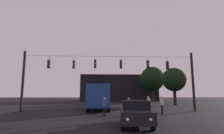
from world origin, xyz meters
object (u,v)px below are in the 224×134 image
(pedestrian_near_bus, at_px, (162,104))
(pedestrian_crossing_center, at_px, (162,104))
(pedestrian_crossing_left, at_px, (148,104))
(pedestrian_trailing, at_px, (149,104))
(tree_left_silhouette, at_px, (174,80))
(city_bus, at_px, (99,95))
(tree_behind_building, at_px, (152,79))
(car_near_right, at_px, (135,112))
(pedestrian_crossing_right, at_px, (104,105))
(pedestrian_far_side, at_px, (129,105))

(pedestrian_near_bus, bearing_deg, pedestrian_crossing_center, -107.48)
(pedestrian_crossing_left, xyz_separation_m, pedestrian_near_bus, (1.79, 1.37, -0.09))
(pedestrian_crossing_center, bearing_deg, pedestrian_near_bus, 72.52)
(pedestrian_trailing, distance_m, tree_left_silhouette, 16.33)
(city_bus, relative_size, tree_behind_building, 1.26)
(car_near_right, height_order, pedestrian_near_bus, pedestrian_near_bus)
(pedestrian_crossing_right, relative_size, pedestrian_trailing, 1.04)
(tree_left_silhouette, bearing_deg, pedestrian_crossing_left, -120.13)
(pedestrian_crossing_left, distance_m, pedestrian_far_side, 1.90)
(tree_left_silhouette, bearing_deg, pedestrian_crossing_center, -116.16)
(pedestrian_crossing_left, xyz_separation_m, pedestrian_crossing_center, (1.41, 0.16, -0.02))
(car_near_right, distance_m, pedestrian_far_side, 6.71)
(city_bus, xyz_separation_m, tree_behind_building, (12.73, 20.03, 3.89))
(tree_behind_building, bearing_deg, pedestrian_far_side, -110.34)
(pedestrian_crossing_right, height_order, tree_left_silhouette, tree_left_silhouette)
(pedestrian_near_bus, bearing_deg, pedestrian_crossing_left, -142.55)
(pedestrian_trailing, bearing_deg, pedestrian_near_bus, 2.91)
(pedestrian_crossing_right, bearing_deg, car_near_right, -70.18)
(city_bus, distance_m, pedestrian_trailing, 7.55)
(city_bus, relative_size, tree_left_silhouette, 1.62)
(city_bus, bearing_deg, pedestrian_near_bus, -37.70)
(city_bus, relative_size, pedestrian_crossing_right, 6.83)
(pedestrian_near_bus, distance_m, tree_left_silhouette, 15.64)
(city_bus, bearing_deg, pedestrian_trailing, -44.37)
(tree_behind_building, bearing_deg, pedestrian_crossing_center, -103.68)
(car_near_right, xyz_separation_m, pedestrian_crossing_center, (3.76, 6.34, 0.17))
(pedestrian_far_side, bearing_deg, pedestrian_trailing, 19.43)
(car_near_right, height_order, pedestrian_far_side, pedestrian_far_side)
(pedestrian_crossing_center, relative_size, pedestrian_trailing, 1.10)
(city_bus, bearing_deg, pedestrian_crossing_left, -53.18)
(pedestrian_crossing_center, xyz_separation_m, tree_left_silhouette, (7.26, 14.77, 3.61))
(pedestrian_near_bus, distance_m, pedestrian_trailing, 1.34)
(car_near_right, height_order, pedestrian_crossing_left, pedestrian_crossing_left)
(pedestrian_near_bus, height_order, pedestrian_trailing, pedestrian_near_bus)
(car_near_right, distance_m, tree_behind_building, 34.65)
(pedestrian_crossing_right, xyz_separation_m, tree_left_silhouette, (12.90, 15.89, 3.67))
(pedestrian_crossing_right, bearing_deg, tree_left_silhouette, 50.92)
(tree_left_silhouette, bearing_deg, pedestrian_near_bus, -116.89)
(city_bus, height_order, pedestrian_trailing, city_bus)
(car_near_right, xyz_separation_m, pedestrian_near_bus, (4.15, 7.56, 0.10))
(pedestrian_crossing_center, height_order, pedestrian_near_bus, pedestrian_crossing_center)
(car_near_right, distance_m, pedestrian_near_bus, 8.62)
(pedestrian_crossing_center, distance_m, pedestrian_crossing_right, 5.76)
(pedestrian_crossing_left, xyz_separation_m, pedestrian_far_side, (-1.83, 0.50, -0.10))
(tree_left_silhouette, distance_m, tree_behind_building, 11.72)
(pedestrian_trailing, bearing_deg, tree_left_silhouette, 58.93)
(pedestrian_far_side, distance_m, tree_behind_building, 28.22)
(car_near_right, distance_m, pedestrian_crossing_right, 5.56)
(pedestrian_crossing_center, bearing_deg, pedestrian_crossing_left, -173.71)
(pedestrian_near_bus, xyz_separation_m, pedestrian_far_side, (-3.62, -0.87, -0.02))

